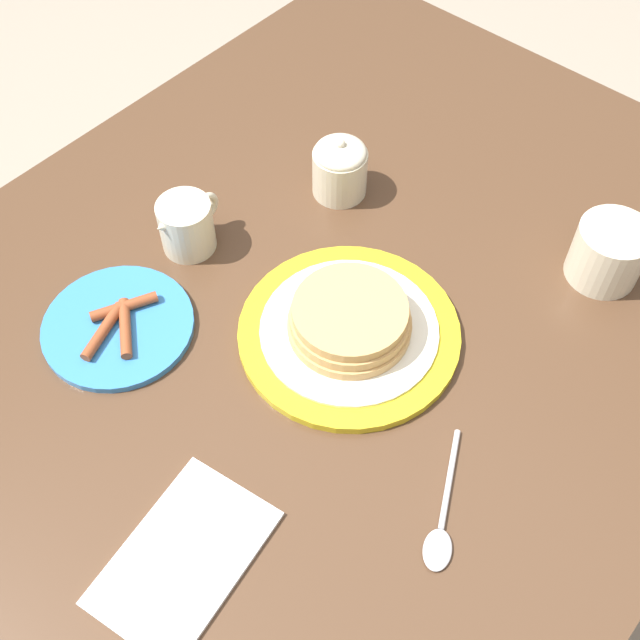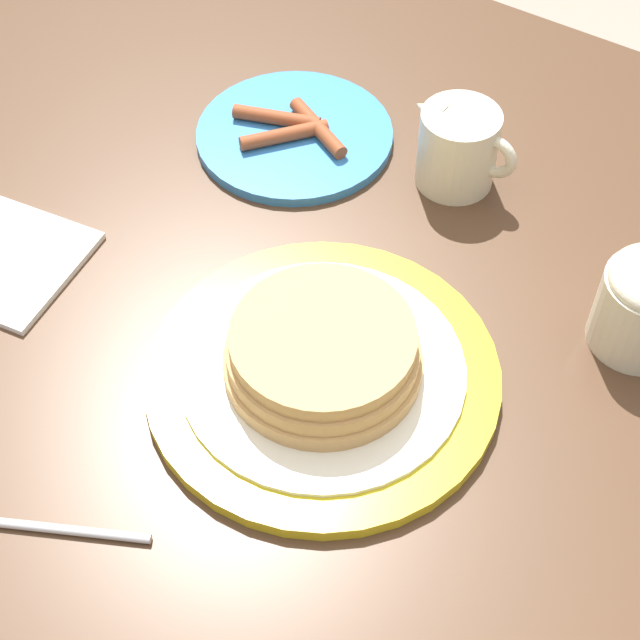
# 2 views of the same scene
# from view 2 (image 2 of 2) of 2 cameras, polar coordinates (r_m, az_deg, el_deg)

# --- Properties ---
(dining_table) EXTENTS (1.37, 0.99, 0.73)m
(dining_table) POSITION_cam_2_polar(r_m,az_deg,el_deg) (0.90, 0.21, -4.27)
(dining_table) COLOR #4C3321
(dining_table) RESTS_ON ground_plane
(pancake_plate) EXTENTS (0.28, 0.28, 0.06)m
(pancake_plate) POSITION_cam_2_polar(r_m,az_deg,el_deg) (0.76, 0.16, -2.57)
(pancake_plate) COLOR gold
(pancake_plate) RESTS_ON dining_table
(side_plate_bacon) EXTENTS (0.19, 0.19, 0.02)m
(side_plate_bacon) POSITION_cam_2_polar(r_m,az_deg,el_deg) (0.97, -1.50, 10.76)
(side_plate_bacon) COLOR #337AC6
(side_plate_bacon) RESTS_ON dining_table
(creamer_pitcher) EXTENTS (0.11, 0.07, 0.08)m
(creamer_pitcher) POSITION_cam_2_polar(r_m,az_deg,el_deg) (0.91, 7.98, 9.97)
(creamer_pitcher) COLOR beige
(creamer_pitcher) RESTS_ON dining_table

